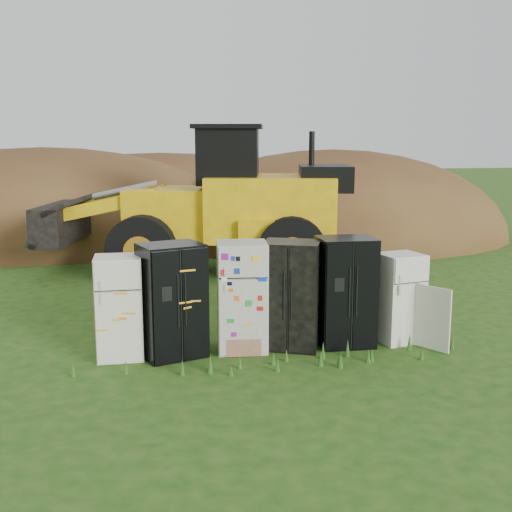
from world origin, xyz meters
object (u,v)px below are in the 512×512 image
(wheel_loader, at_px, (192,200))
(fridge_open_door, at_px, (399,298))
(fridge_black_right, at_px, (345,292))
(fridge_black_side, at_px, (172,300))
(fridge_dark_mid, at_px, (291,295))
(fridge_leftmost, at_px, (119,307))
(fridge_sticker, at_px, (242,297))

(wheel_loader, bearing_deg, fridge_open_door, -52.27)
(fridge_black_right, height_order, fridge_open_door, fridge_black_right)
(fridge_black_side, relative_size, fridge_open_door, 1.19)
(fridge_dark_mid, distance_m, fridge_black_right, 0.95)
(fridge_leftmost, bearing_deg, fridge_black_side, -4.92)
(fridge_leftmost, xyz_separation_m, fridge_black_right, (3.80, -0.06, 0.10))
(fridge_sticker, height_order, wheel_loader, wheel_loader)
(fridge_dark_mid, height_order, wheel_loader, wheel_loader)
(fridge_sticker, height_order, fridge_black_right, fridge_black_right)
(fridge_leftmost, relative_size, wheel_loader, 0.21)
(fridge_leftmost, xyz_separation_m, fridge_open_door, (4.78, -0.07, -0.06))
(fridge_black_right, bearing_deg, wheel_loader, 109.56)
(wheel_loader, bearing_deg, fridge_sticker, -75.17)
(fridge_black_side, relative_size, wheel_loader, 0.23)
(fridge_open_door, bearing_deg, wheel_loader, 103.91)
(fridge_sticker, xyz_separation_m, fridge_black_right, (1.79, -0.05, 0.02))
(fridge_dark_mid, distance_m, fridge_open_door, 1.94)
(fridge_black_right, bearing_deg, fridge_dark_mid, -179.44)
(fridge_sticker, bearing_deg, fridge_black_right, 4.49)
(fridge_dark_mid, xyz_separation_m, fridge_open_door, (1.93, -0.05, -0.13))
(fridge_black_right, bearing_deg, fridge_sticker, -179.38)
(fridge_dark_mid, bearing_deg, fridge_sticker, -159.33)
(fridge_dark_mid, height_order, fridge_black_right, fridge_black_right)
(fridge_open_door, relative_size, wheel_loader, 0.20)
(fridge_leftmost, xyz_separation_m, fridge_dark_mid, (2.85, -0.03, 0.08))
(fridge_open_door, bearing_deg, fridge_leftmost, 168.20)
(fridge_black_side, distance_m, fridge_sticker, 1.17)
(fridge_leftmost, distance_m, wheel_loader, 6.72)
(fridge_leftmost, relative_size, fridge_dark_mid, 0.91)
(fridge_leftmost, distance_m, fridge_open_door, 4.79)
(fridge_black_side, bearing_deg, fridge_leftmost, 156.46)
(wheel_loader, bearing_deg, fridge_leftmost, -92.80)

